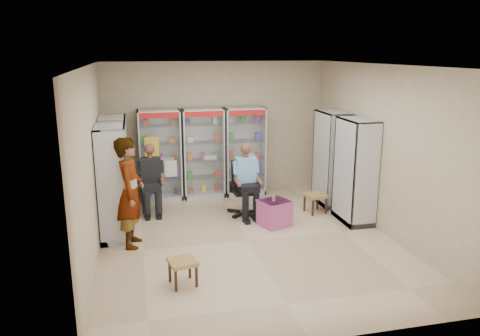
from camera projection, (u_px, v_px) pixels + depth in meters
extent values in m
plane|color=#C6AB89|center=(248.00, 241.00, 8.17)|extent=(6.00, 6.00, 0.00)
cube|color=#C3AB91|center=(216.00, 129.00, 10.63)|extent=(5.00, 0.02, 3.00)
cube|color=#C3AB91|center=(316.00, 218.00, 4.97)|extent=(5.00, 0.02, 3.00)
cube|color=#C3AB91|center=(92.00, 165.00, 7.25)|extent=(0.02, 6.00, 3.00)
cube|color=#C3AB91|center=(384.00, 150.00, 8.35)|extent=(0.02, 6.00, 3.00)
cube|color=silver|center=(248.00, 65.00, 7.43)|extent=(5.00, 6.00, 0.02)
cube|color=#AFB1B7|center=(160.00, 155.00, 10.22)|extent=(0.90, 0.50, 2.00)
cube|color=#B2B5BA|center=(203.00, 153.00, 10.42)|extent=(0.90, 0.50, 2.00)
cube|color=#BBBDC3|center=(245.00, 151.00, 10.63)|extent=(0.90, 0.50, 2.00)
cube|color=silver|center=(332.00, 159.00, 9.92)|extent=(0.90, 0.50, 2.00)
cube|color=#A3A7AA|center=(355.00, 171.00, 8.88)|extent=(0.90, 0.50, 2.00)
cube|color=silver|center=(115.00, 168.00, 9.14)|extent=(0.90, 0.50, 2.00)
cube|color=#9FA2A6|center=(113.00, 183.00, 8.10)|extent=(0.90, 0.50, 2.00)
cube|color=black|center=(151.00, 189.00, 9.60)|extent=(0.42, 0.42, 0.94)
cube|color=black|center=(245.00, 188.00, 9.37)|extent=(0.62, 0.62, 1.09)
cube|color=#BE4C7C|center=(275.00, 213.00, 8.83)|extent=(0.65, 0.64, 0.49)
cylinder|color=#541207|center=(274.00, 198.00, 8.75)|extent=(0.07, 0.07, 0.09)
cube|color=#9D6B42|center=(315.00, 203.00, 9.55)|extent=(0.46, 0.46, 0.39)
cube|color=#905D3C|center=(183.00, 272.00, 6.60)|extent=(0.44, 0.44, 0.37)
imported|color=#9B9B9E|center=(130.00, 193.00, 7.76)|extent=(0.54, 0.74, 1.87)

